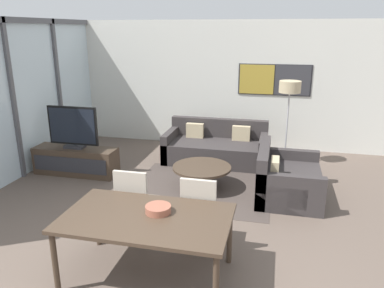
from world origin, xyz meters
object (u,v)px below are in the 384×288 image
Objects in this scene: sofa_side at (284,180)px; coffee_table at (202,172)px; tv_console at (76,161)px; dining_chair_left at (135,199)px; floor_lamp at (290,92)px; dining_chair_centre at (200,208)px; sofa_main at (216,148)px; dining_table at (147,222)px; television at (73,128)px; fruit_bowl at (158,209)px.

sofa_side reaches higher than coffee_table.
dining_chair_left reaches higher than tv_console.
sofa_side is 1.92m from floor_lamp.
floor_lamp reaches higher than tv_console.
dining_chair_centre reaches higher than tv_console.
coffee_table is 1.81m from dining_chair_left.
sofa_main is 1.15× the size of dining_table.
coffee_table is (-1.35, -0.01, 0.03)m from sofa_side.
dining_chair_centre is at bearing -83.80° from sofa_main.
coffee_table is at bearing 90.52° from sofa_side.
sofa_side is at bearing 0.52° from coffee_table.
tv_console is at bearing 177.24° from coffee_table.
television is 3.49m from dining_table.
dining_chair_centre is at bearing -107.25° from floor_lamp.
television is 3.47m from fruit_bowl.
coffee_table is 1.04× the size of dining_chair_left.
dining_chair_centre is (0.35, -3.22, 0.26)m from sofa_main.
floor_lamp is (3.79, 1.40, 0.57)m from television.
dining_table is 0.18m from fruit_bowl.
television is 0.57× the size of floor_lamp.
sofa_main is 3.22m from dining_chair_left.
coffee_table is at bearing 90.35° from fruit_bowl.
dining_chair_centre is at bearing -3.42° from dining_chair_left.
dining_chair_centre reaches higher than coffee_table.
television is 3.82m from sofa_side.
sofa_side is 1.44× the size of dining_chair_centre.
fruit_bowl is at bearing -89.65° from coffee_table.
dining_table is at bearing -91.18° from sofa_main.
sofa_side is 0.82× the size of floor_lamp.
fruit_bowl is at bearing -45.45° from tv_console.
sofa_main is 2.06× the size of coffee_table.
tv_console is at bearing -151.07° from sofa_main.
fruit_bowl is (2.43, -2.47, 0.52)m from tv_console.
sofa_main is at bearing 28.93° from tv_console.
floor_lamp is at bearing 2.91° from sofa_main.
tv_console is at bearing -159.65° from floor_lamp.
dining_chair_left is (-0.43, 0.74, -0.14)m from dining_table.
dining_chair_centre is (2.77, -1.89, -0.35)m from television.
coffee_table is at bearing 73.45° from dining_chair_left.
tv_console is 4.22m from floor_lamp.
sofa_main is at bearing 43.14° from sofa_side.
dining_chair_left is (-0.51, -1.72, 0.23)m from coffee_table.
sofa_side is 2.88m from dining_table.
coffee_table is (2.42, -0.12, -0.59)m from television.
fruit_bowl is (-0.34, -0.58, 0.24)m from dining_chair_centre.
sofa_main is 1.45m from coffee_table.
coffee_table is at bearing -132.06° from floor_lamp.
television is 0.54× the size of dining_table.
dining_chair_left is 0.86m from dining_chair_centre.
coffee_table is at bearing 88.12° from dining_table.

